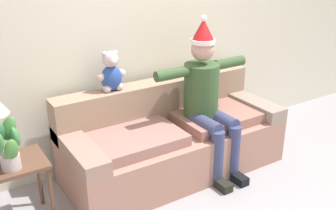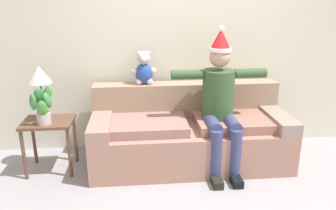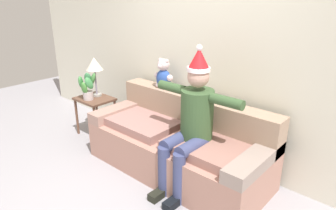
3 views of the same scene
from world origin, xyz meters
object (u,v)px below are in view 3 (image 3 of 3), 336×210
Objects in this scene: person_seated at (191,120)px; table_lamp at (94,66)px; potted_plant at (87,86)px; couch at (179,144)px; side_table at (95,105)px; teddy_bear at (163,75)px.

table_lamp is (-1.86, 0.17, 0.24)m from person_seated.
couch is at bearing 6.19° from potted_plant.
side_table is 1.01× the size of table_lamp.
couch is at bearing 150.63° from person_seated.
couch is at bearing 2.82° from side_table.
table_lamp is at bearing 122.34° from side_table.
table_lamp is at bearing 103.92° from potted_plant.
teddy_bear is (-0.49, 0.27, 0.69)m from couch.
side_table is at bearing 177.12° from person_seated.
person_seated is 2.68× the size of side_table.
couch is 5.46× the size of potted_plant.
side_table is (-1.81, 0.09, -0.31)m from person_seated.
table_lamp reaches higher than potted_plant.
person_seated is 2.70× the size of table_lamp.
teddy_bear reaches higher than couch.
person_seated is 1.82m from potted_plant.
person_seated is 4.00× the size of teddy_bear.
teddy_bear is 1.15m from potted_plant.
side_table is 0.31m from potted_plant.
side_table is at bearing -161.31° from teddy_bear.
potted_plant is (-0.01, -0.09, 0.30)m from side_table.
potted_plant is at bearing -173.81° from couch.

